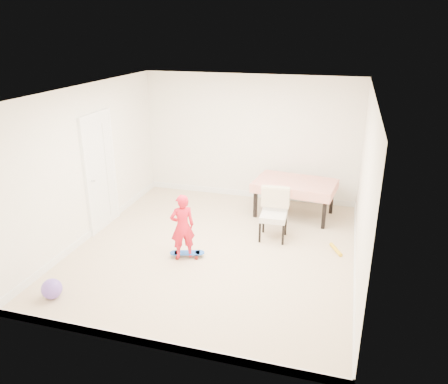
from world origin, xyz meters
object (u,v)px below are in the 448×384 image
(dining_chair, at_px, (274,215))
(skateboard, at_px, (187,255))
(child, at_px, (183,228))
(balloon, at_px, (52,289))
(dining_table, at_px, (294,198))

(dining_chair, bearing_deg, skateboard, -141.54)
(child, distance_m, balloon, 2.05)
(dining_chair, distance_m, skateboard, 1.64)
(balloon, bearing_deg, skateboard, 48.67)
(dining_table, height_order, dining_chair, dining_chair)
(dining_table, distance_m, skateboard, 2.59)
(dining_table, bearing_deg, child, -116.31)
(skateboard, height_order, balloon, balloon)
(child, xyz_separation_m, balloon, (-1.33, -1.50, -0.39))
(dining_chair, bearing_deg, child, -140.87)
(dining_chair, height_order, child, child)
(dining_chair, xyz_separation_m, balloon, (-2.58, -2.59, -0.31))
(dining_chair, height_order, balloon, dining_chair)
(child, relative_size, balloon, 3.77)
(skateboard, height_order, child, child)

